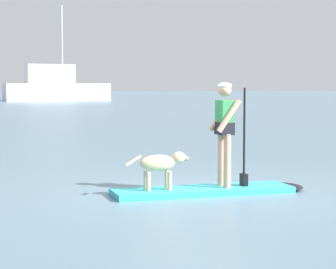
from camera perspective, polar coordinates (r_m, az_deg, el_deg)
name	(u,v)px	position (r m, az deg, el deg)	size (l,w,h in m)	color
ground_plane	(203,194)	(10.56, 3.07, -5.21)	(400.00, 400.00, 0.00)	slate
paddleboard	(216,190)	(10.63, 4.22, -4.88)	(3.30, 1.67, 0.10)	#33B2BF
person_paddler	(225,126)	(10.57, 5.05, 0.73)	(0.67, 0.57, 1.69)	tan
dog	(161,164)	(10.27, -0.65, -2.63)	(1.02, 0.40, 0.60)	#CCB78C
moored_boat_port	(56,87)	(79.71, -9.83, 4.12)	(13.01, 4.21, 11.47)	white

